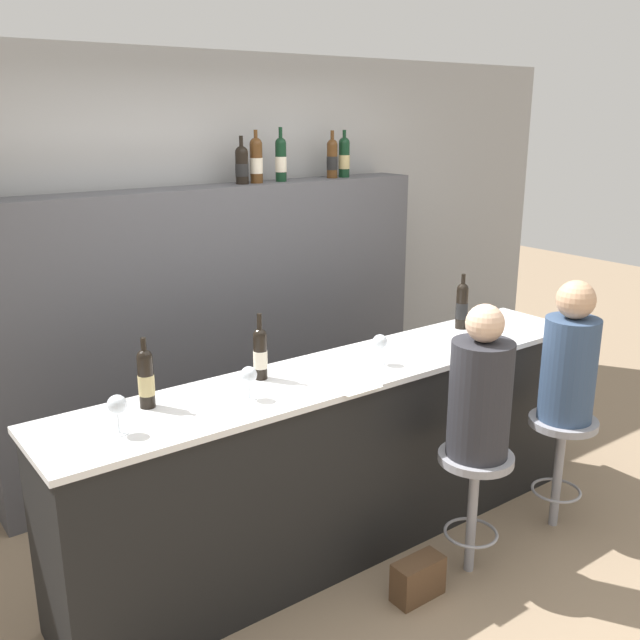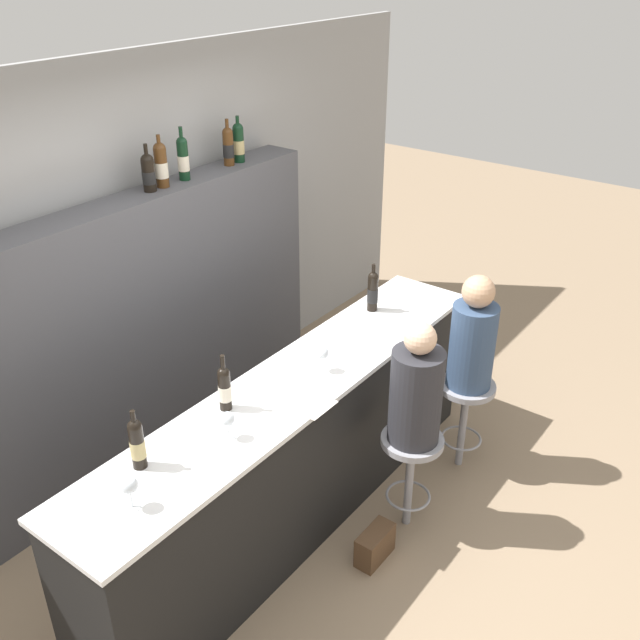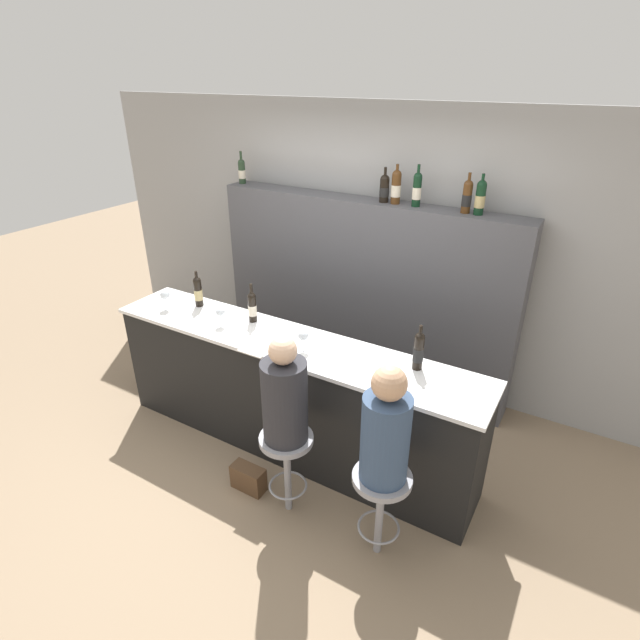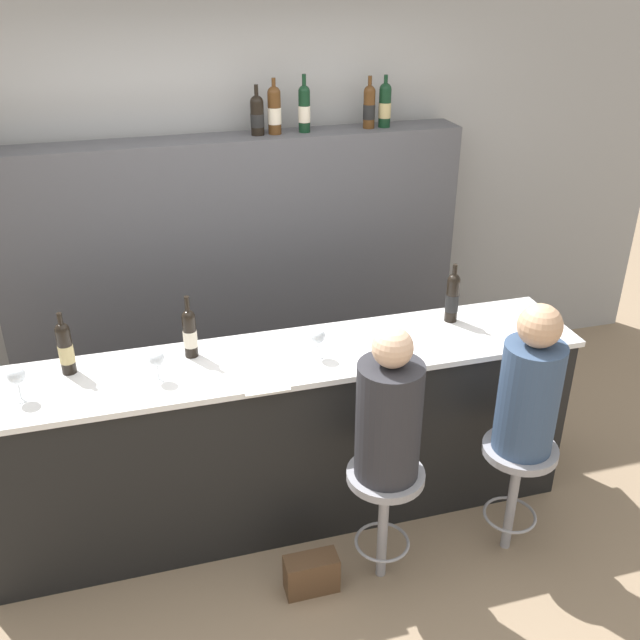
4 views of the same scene
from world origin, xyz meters
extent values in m
plane|color=#8C755B|center=(0.00, 0.00, 0.00)|extent=(16.00, 16.00, 0.00)
cube|color=#9E9E9E|center=(0.00, 1.74, 1.30)|extent=(6.40, 0.05, 2.60)
cube|color=black|center=(0.00, 0.26, 0.49)|extent=(3.05, 0.52, 0.97)
cube|color=white|center=(0.00, 0.26, 0.99)|extent=(3.09, 0.56, 0.03)
cube|color=#4C4C51|center=(0.00, 1.52, 0.90)|extent=(2.89, 0.28, 1.80)
cylinder|color=black|center=(-1.00, 0.39, 1.11)|extent=(0.07, 0.07, 0.23)
cylinder|color=tan|center=(-1.00, 0.39, 1.10)|extent=(0.07, 0.07, 0.09)
sphere|color=black|center=(-1.00, 0.39, 1.23)|extent=(0.07, 0.07, 0.07)
cylinder|color=black|center=(-1.00, 0.39, 1.28)|extent=(0.02, 0.02, 0.07)
cylinder|color=black|center=(-0.42, 0.39, 1.11)|extent=(0.07, 0.07, 0.22)
cylinder|color=beige|center=(-0.42, 0.39, 1.10)|extent=(0.07, 0.07, 0.09)
sphere|color=black|center=(-0.42, 0.39, 1.22)|extent=(0.07, 0.07, 0.07)
cylinder|color=black|center=(-0.42, 0.39, 1.28)|extent=(0.02, 0.02, 0.09)
cylinder|color=black|center=(0.97, 0.39, 1.12)|extent=(0.07, 0.07, 0.24)
cylinder|color=black|center=(0.97, 0.39, 1.11)|extent=(0.07, 0.07, 0.10)
sphere|color=black|center=(0.97, 0.39, 1.24)|extent=(0.07, 0.07, 0.07)
cylinder|color=black|center=(0.97, 0.39, 1.29)|extent=(0.02, 0.02, 0.08)
cylinder|color=black|center=(0.17, 1.52, 1.90)|extent=(0.08, 0.08, 0.19)
cylinder|color=black|center=(0.17, 1.52, 1.89)|extent=(0.08, 0.08, 0.08)
sphere|color=black|center=(0.17, 1.52, 1.99)|extent=(0.08, 0.08, 0.08)
cylinder|color=black|center=(0.17, 1.52, 2.05)|extent=(0.02, 0.02, 0.08)
cylinder|color=#4C2D14|center=(0.28, 1.52, 1.92)|extent=(0.08, 0.08, 0.24)
cylinder|color=beige|center=(0.28, 1.52, 1.91)|extent=(0.08, 0.08, 0.10)
sphere|color=#4C2D14|center=(0.28, 1.52, 2.04)|extent=(0.08, 0.08, 0.08)
cylinder|color=#4C2D14|center=(0.28, 1.52, 2.09)|extent=(0.02, 0.02, 0.07)
cylinder|color=black|center=(0.46, 1.52, 1.92)|extent=(0.07, 0.07, 0.24)
cylinder|color=beige|center=(0.46, 1.52, 1.91)|extent=(0.07, 0.07, 0.10)
sphere|color=black|center=(0.46, 1.52, 2.04)|extent=(0.07, 0.07, 0.07)
cylinder|color=black|center=(0.46, 1.52, 2.10)|extent=(0.02, 0.02, 0.08)
cylinder|color=#4C2D14|center=(0.87, 1.52, 1.91)|extent=(0.07, 0.07, 0.22)
cylinder|color=black|center=(0.87, 1.52, 1.90)|extent=(0.07, 0.07, 0.09)
sphere|color=#4C2D14|center=(0.87, 1.52, 2.02)|extent=(0.07, 0.07, 0.07)
cylinder|color=#4C2D14|center=(0.87, 1.52, 2.08)|extent=(0.02, 0.02, 0.08)
cylinder|color=black|center=(0.98, 1.52, 1.92)|extent=(0.08, 0.08, 0.23)
cylinder|color=tan|center=(0.98, 1.52, 1.91)|extent=(0.08, 0.08, 0.09)
sphere|color=black|center=(0.98, 1.52, 2.03)|extent=(0.08, 0.08, 0.08)
cylinder|color=black|center=(0.98, 1.52, 2.08)|extent=(0.02, 0.02, 0.07)
cylinder|color=silver|center=(-1.20, 0.21, 1.00)|extent=(0.07, 0.07, 0.00)
cylinder|color=silver|center=(-1.20, 0.21, 1.05)|extent=(0.01, 0.01, 0.08)
sphere|color=silver|center=(-1.20, 0.21, 1.12)|extent=(0.08, 0.08, 0.08)
cylinder|color=silver|center=(-0.59, 0.21, 1.00)|extent=(0.07, 0.07, 0.00)
cylinder|color=silver|center=(-0.59, 0.21, 1.04)|extent=(0.01, 0.01, 0.08)
sphere|color=silver|center=(-0.59, 0.21, 1.11)|extent=(0.07, 0.07, 0.07)
cylinder|color=silver|center=(0.18, 0.21, 1.00)|extent=(0.06, 0.06, 0.00)
cylinder|color=silver|center=(0.18, 0.21, 1.04)|extent=(0.01, 0.01, 0.08)
sphere|color=silver|center=(0.18, 0.21, 1.12)|extent=(0.08, 0.08, 0.08)
cube|color=white|center=(-0.13, 0.10, 1.00)|extent=(0.21, 0.30, 0.00)
cylinder|color=gray|center=(0.36, -0.31, 0.30)|extent=(0.05, 0.05, 0.61)
torus|color=gray|center=(0.36, -0.31, 0.21)|extent=(0.27, 0.27, 0.02)
cylinder|color=gray|center=(0.36, -0.31, 0.63)|extent=(0.37, 0.37, 0.04)
cylinder|color=#28282D|center=(0.36, -0.31, 0.93)|extent=(0.30, 0.30, 0.57)
sphere|color=#D8AD8C|center=(0.36, -0.31, 1.31)|extent=(0.18, 0.18, 0.18)
cylinder|color=gray|center=(1.05, -0.31, 0.30)|extent=(0.05, 0.05, 0.61)
torus|color=gray|center=(1.05, -0.31, 0.21)|extent=(0.27, 0.27, 0.02)
cylinder|color=gray|center=(1.05, -0.31, 0.63)|extent=(0.37, 0.37, 0.04)
cylinder|color=#334766|center=(1.05, -0.31, 0.93)|extent=(0.29, 0.29, 0.56)
sphere|color=tan|center=(1.05, -0.31, 1.31)|extent=(0.20, 0.20, 0.20)
cube|color=#513823|center=(0.00, -0.31, 0.10)|extent=(0.26, 0.12, 0.20)
camera|label=1|loc=(-2.10, -2.36, 2.23)|focal=40.00mm
camera|label=2|loc=(-2.57, -1.84, 3.18)|focal=40.00mm
camera|label=3|loc=(1.88, -2.43, 2.82)|focal=28.00mm
camera|label=4|loc=(-0.64, -2.72, 2.78)|focal=40.00mm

